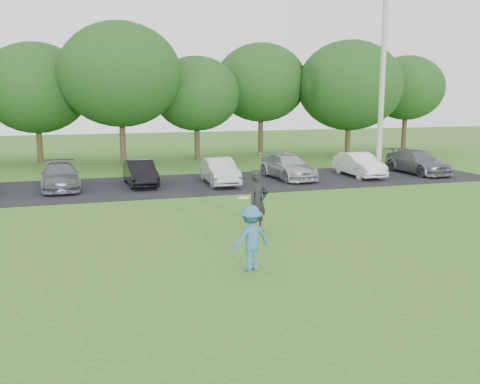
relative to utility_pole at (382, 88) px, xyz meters
name	(u,v)px	position (x,y,z in m)	size (l,w,h in m)	color
ground	(281,266)	(-10.55, -12.71, -4.61)	(100.00, 100.00, 0.00)	#2F641C
parking_lot	(182,185)	(-10.55, 0.29, -4.59)	(32.00, 6.50, 0.03)	black
utility_pole	(382,88)	(0.00, 0.00, 0.00)	(0.28, 0.28, 9.21)	#AEADA8
frisbee_player	(251,238)	(-11.37, -12.76, -3.79)	(1.18, 0.87, 1.84)	teal
camera_bystander	(258,201)	(-10.01, -9.34, -3.61)	(0.87, 0.76, 2.00)	black
parked_cars	(195,171)	(-9.87, 0.33, -3.97)	(28.10, 4.78, 1.25)	black
tree_row	(175,85)	(-9.03, 10.05, 0.30)	(42.39, 9.85, 8.64)	#38281C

